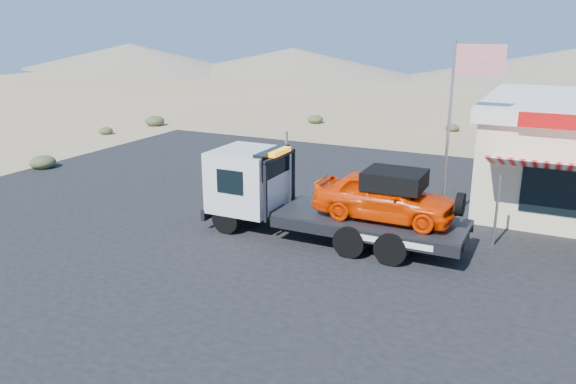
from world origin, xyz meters
name	(u,v)px	position (x,y,z in m)	size (l,w,h in m)	color
ground	(252,247)	(0.00, 0.00, 0.00)	(120.00, 120.00, 0.00)	#927B53
asphalt_lot	(349,226)	(2.00, 3.00, 0.01)	(32.00, 24.00, 0.02)	black
tow_truck	(325,195)	(1.69, 1.61, 1.44)	(8.01, 2.37, 2.68)	black
flagpole	(457,113)	(4.93, 4.50, 3.76)	(1.55, 0.10, 6.00)	#99999E
desert_scrub	(85,147)	(-14.19, 7.45, 0.30)	(25.73, 30.53, 0.68)	#3C4525
distant_hills	(407,64)	(-9.77, 55.14, 1.89)	(126.00, 48.00, 4.20)	#726B59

